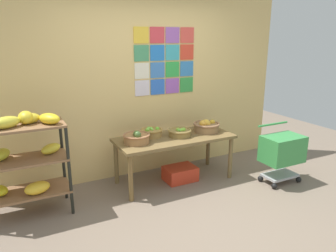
{
  "coord_description": "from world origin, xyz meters",
  "views": [
    {
      "loc": [
        -1.78,
        -2.63,
        1.98
      ],
      "look_at": [
        -0.01,
        0.85,
        0.9
      ],
      "focal_mm": 34.14,
      "sensor_mm": 36.0,
      "label": 1
    }
  ],
  "objects": [
    {
      "name": "fruit_basket_right",
      "position": [
        -0.35,
        1.08,
        0.73
      ],
      "size": [
        0.35,
        0.35,
        0.18
      ],
      "color": "#A27042",
      "rests_on": "display_table"
    },
    {
      "name": "shopping_cart",
      "position": [
        1.53,
        0.37,
        0.46
      ],
      "size": [
        0.56,
        0.41,
        0.81
      ],
      "rotation": [
        0.0,
        0.0,
        -0.17
      ],
      "color": "black",
      "rests_on": "ground"
    },
    {
      "name": "display_table",
      "position": [
        0.21,
        1.09,
        0.58
      ],
      "size": [
        1.65,
        0.69,
        0.65
      ],
      "color": "brown",
      "rests_on": "ground"
    },
    {
      "name": "produce_crate_under_table",
      "position": [
        0.29,
        1.06,
        0.1
      ],
      "size": [
        0.44,
        0.32,
        0.2
      ],
      "primitive_type": "cube",
      "color": "red",
      "rests_on": "ground"
    },
    {
      "name": "fruit_basket_back_left",
      "position": [
        0.3,
        1.09,
        0.71
      ],
      "size": [
        0.33,
        0.33,
        0.12
      ],
      "color": "olive",
      "rests_on": "display_table"
    },
    {
      "name": "back_wall_with_art",
      "position": [
        0.0,
        1.63,
        1.43
      ],
      "size": [
        4.59,
        0.07,
        2.85
      ],
      "color": "#E7C275",
      "rests_on": "ground"
    },
    {
      "name": "banana_shelf_unit",
      "position": [
        -1.69,
        1.04,
        0.74
      ],
      "size": [
        0.92,
        0.48,
        1.21
      ],
      "color": "black",
      "rests_on": "ground"
    },
    {
      "name": "fruit_basket_left",
      "position": [
        -0.07,
        1.25,
        0.72
      ],
      "size": [
        0.3,
        0.3,
        0.14
      ],
      "color": "#A07B3F",
      "rests_on": "display_table"
    },
    {
      "name": "ground",
      "position": [
        0.0,
        0.0,
        0.0
      ],
      "size": [
        9.19,
        9.19,
        0.0
      ],
      "primitive_type": "plane",
      "color": "#796958"
    },
    {
      "name": "fruit_basket_centre",
      "position": [
        0.75,
        1.11,
        0.74
      ],
      "size": [
        0.39,
        0.39,
        0.18
      ],
      "color": "olive",
      "rests_on": "display_table"
    }
  ]
}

